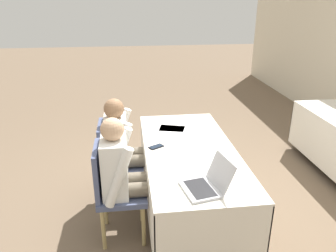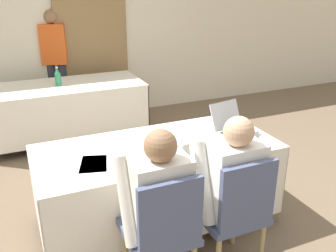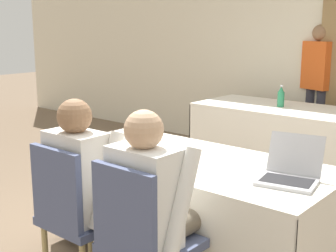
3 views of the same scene
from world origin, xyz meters
The scene contains 10 objects.
ground_plane centered at (0.00, 0.00, 0.00)m, with size 24.00×24.00×0.00m, color brown.
conference_table_near centered at (0.00, 0.00, 0.56)m, with size 1.93×0.87×0.73m.
laptop centered at (0.72, -0.01, 0.78)m, with size 0.37×0.39×0.24m.
cell_phone centered at (-0.08, -0.32, 0.73)m, with size 0.14×0.16×0.01m.
paper_beside_laptop centered at (-0.55, -0.09, 0.73)m, with size 0.28×0.34×0.00m.
paper_centre_table centered at (-0.53, -0.12, 0.73)m, with size 0.29×0.35×0.00m.
chair_near_left centered at (-0.27, -0.74, 0.51)m, with size 0.44×0.44×0.92m.
chair_near_right centered at (0.27, -0.74, 0.51)m, with size 0.44×0.44×0.92m.
person_checkered_shirt centered at (-0.27, -0.64, 0.67)m, with size 0.50×0.52×1.18m.
person_white_shirt centered at (0.27, -0.64, 0.67)m, with size 0.50×0.52×1.18m.
Camera 1 is at (2.82, -0.57, 2.12)m, focal length 35.00 mm.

